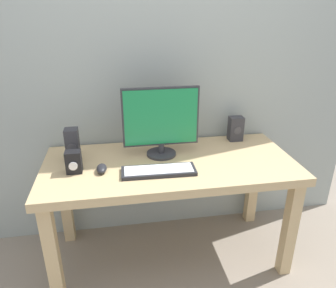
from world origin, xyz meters
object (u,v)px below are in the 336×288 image
Objects in this scene: speaker_right at (236,129)px; speaker_left at (73,145)px; audio_controller at (74,162)px; keyboard_primary at (159,171)px; desk at (170,175)px; monitor at (161,121)px; mouse at (102,169)px.

speaker_left is at bearing -172.01° from speaker_right.
keyboard_primary is at bearing -10.34° from audio_controller.
monitor is at bearing 108.35° from desk.
mouse is 1.01m from speaker_right.
audio_controller is at bearing -164.16° from speaker_right.
mouse is 0.16m from audio_controller.
desk is 14.81× the size of mouse.
speaker_right is at bearing 21.20° from mouse.
speaker_right is at bearing 26.85° from desk.
desk is 8.98× the size of speaker_right.
monitor is at bearing 16.59° from audio_controller.
mouse is 0.61× the size of speaker_right.
audio_controller is (-0.57, -0.05, 0.17)m from desk.
monitor reaches higher than speaker_right.
monitor reaches higher than desk.
speaker_right is (0.57, 0.15, -0.14)m from monitor.
keyboard_primary reaches higher than desk.
desk is at bearing -10.52° from speaker_left.
monitor is at bearing 78.36° from keyboard_primary.
mouse is 0.26m from speaker_left.
desk is 7.35× the size of speaker_left.
keyboard_primary is 0.74m from speaker_right.
desk is 0.64m from speaker_left.
desk is 3.23× the size of monitor.
keyboard_primary is (-0.05, -0.25, -0.22)m from monitor.
speaker_left is at bearing 169.48° from desk.
speaker_right is (0.62, 0.40, 0.08)m from keyboard_primary.
desk is 11.77× the size of audio_controller.
speaker_left is 0.16m from audio_controller.
speaker_right reaches higher than keyboard_primary.
monitor is 0.60m from speaker_right.
audio_controller is at bearing 169.66° from keyboard_primary.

